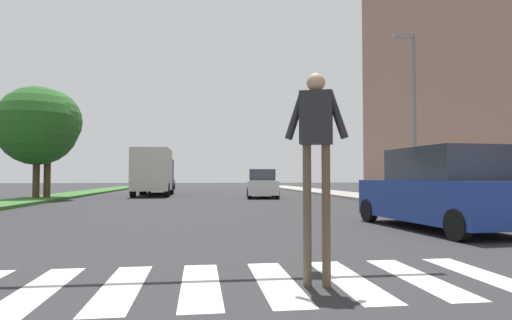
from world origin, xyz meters
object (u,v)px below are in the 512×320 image
Objects in this scene: tree_far at (48,121)px; pedestrian_performer at (316,143)px; sedan_midblock at (262,185)px; sedan_distant at (158,183)px; street_lamp_right at (412,102)px; suv_crossing at (439,191)px; truck_box_delivery at (154,172)px; sedan_far_horizon at (164,182)px; tree_distant at (37,126)px.

pedestrian_performer is (9.81, -20.21, -2.73)m from tree_far.
sedan_midblock is 10.79m from sedan_distant.
street_lamp_right is at bearing -22.64° from tree_far.
suv_crossing is 0.77× the size of truck_box_delivery.
truck_box_delivery is at bearing -87.83° from sedan_far_horizon.
street_lamp_right is 1.58× the size of suv_crossing.
tree_distant is at bearing -104.65° from sedan_far_horizon.
sedan_midblock is (-1.98, 16.22, -0.13)m from suv_crossing.
pedestrian_performer is 0.40× the size of truck_box_delivery.
sedan_far_horizon is at bearing 92.17° from truck_box_delivery.
street_lamp_right reaches higher than truck_box_delivery.
suv_crossing is at bearing -114.01° from street_lamp_right.
tree_distant reaches higher than truck_box_delivery.
tree_far is 1.28× the size of suv_crossing.
tree_far is 7.39m from truck_box_delivery.
sedan_distant is (5.65, 9.31, -3.28)m from tree_distant.
street_lamp_right is (18.24, -7.09, 0.51)m from tree_distant.
tree_distant is 2.46× the size of pedestrian_performer.
tree_far is at bearing 34.44° from tree_distant.
street_lamp_right is (17.77, -7.41, 0.20)m from tree_far.
tree_distant reaches higher than sedan_far_horizon.
suv_crossing reaches higher than sedan_far_horizon.
sedan_distant is 4.79m from truck_box_delivery.
pedestrian_performer is 0.54× the size of sedan_far_horizon.
tree_distant is at bearing -174.81° from sedan_midblock.
tree_far is at bearing -176.10° from sedan_midblock.
tree_far reaches higher than truck_box_delivery.
pedestrian_performer is at bearing -79.68° from truck_box_delivery.
sedan_far_horizon is (-13.00, 27.12, -3.83)m from street_lamp_right.
suv_crossing is at bearing -65.73° from truck_box_delivery.
street_lamp_right is at bearing -52.50° from sedan_distant.
tree_distant is 11.37m from sedan_distant.
tree_distant reaches higher than pedestrian_performer.
sedan_far_horizon is at bearing 75.35° from tree_distant.
suv_crossing reaches higher than sedan_midblock.
truck_box_delivery reaches higher than sedan_distant.
street_lamp_right reaches higher than suv_crossing.
truck_box_delivery is (0.17, -4.71, 0.82)m from sedan_distant.
suv_crossing is (14.22, -15.38, -3.46)m from tree_far.
street_lamp_right is at bearing -56.18° from sedan_midblock.
street_lamp_right is 3.01× the size of pedestrian_performer.
pedestrian_performer reaches higher than sedan_far_horizon.
street_lamp_right is 1.73× the size of sedan_midblock.
suv_crossing is (4.41, 4.83, -0.73)m from pedestrian_performer.
tree_distant reaches higher than suv_crossing.
tree_far reaches higher than sedan_far_horizon.
pedestrian_performer is at bearing -96.59° from sedan_midblock.
suv_crossing is 1.04× the size of sedan_far_horizon.
suv_crossing is 16.34m from sedan_midblock.
street_lamp_right is at bearing 58.13° from pedestrian_performer.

